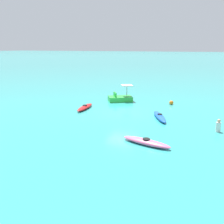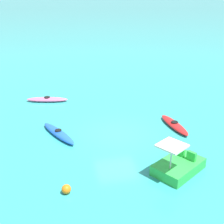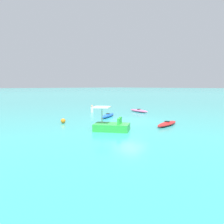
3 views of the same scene
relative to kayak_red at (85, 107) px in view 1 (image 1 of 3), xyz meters
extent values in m
plane|color=teal|center=(-0.20, 3.64, -0.16)|extent=(600.00, 600.00, 0.00)
ellipsoid|color=red|center=(0.00, 0.00, 0.00)|extent=(3.08, 1.04, 0.32)
cylinder|color=black|center=(0.00, 0.00, 0.18)|extent=(0.47, 0.47, 0.05)
ellipsoid|color=pink|center=(5.97, 7.63, 0.00)|extent=(1.23, 3.10, 0.32)
cylinder|color=black|center=(5.97, 7.63, 0.18)|extent=(0.50, 0.50, 0.05)
ellipsoid|color=blue|center=(0.22, 6.98, 0.00)|extent=(3.25, 2.04, 0.32)
cylinder|color=black|center=(0.22, 6.98, 0.18)|extent=(0.51, 0.51, 0.05)
cube|color=green|center=(-4.49, 1.61, 0.09)|extent=(2.59, 2.83, 0.50)
cube|color=green|center=(-4.43, 0.99, 0.56)|extent=(0.45, 0.38, 0.44)
cube|color=green|center=(-3.94, 1.33, 0.56)|extent=(0.45, 0.38, 0.44)
cylinder|color=#B2B2B7|center=(-4.88, 2.19, 0.89)|extent=(0.08, 0.08, 1.10)
cube|color=silver|center=(-4.88, 2.19, 1.48)|extent=(1.53, 1.53, 0.08)
sphere|color=orange|center=(-5.10, 6.82, 0.04)|extent=(0.40, 0.40, 0.40)
cylinder|color=silver|center=(1.78, 11.32, 0.16)|extent=(0.45, 0.45, 0.65)
sphere|color=tan|center=(1.78, 11.32, 0.61)|extent=(0.22, 0.22, 0.22)
camera|label=1|loc=(19.07, 11.43, 5.33)|focal=39.92mm
camera|label=2|loc=(-15.52, 6.92, 7.87)|focal=48.21mm
camera|label=3|loc=(-15.76, -9.85, 2.96)|focal=37.47mm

